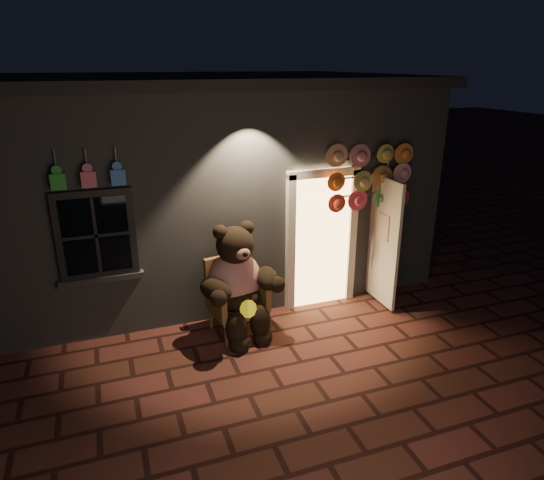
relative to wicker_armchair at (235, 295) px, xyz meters
name	(u,v)px	position (x,y,z in m)	size (l,w,h in m)	color
ground	(271,368)	(0.15, -1.11, -0.54)	(60.00, 60.00, 0.00)	#5D2923
shop_building	(199,171)	(0.15, 2.88, 1.20)	(7.30, 5.95, 3.51)	slate
wicker_armchair	(235,295)	(0.00, 0.00, 0.00)	(0.83, 0.77, 1.08)	#915A38
teddy_bear	(238,283)	(0.01, -0.14, 0.25)	(1.22, 1.02, 1.69)	#B62013
hat_rack	(372,179)	(2.22, 0.17, 1.48)	(1.43, 0.22, 2.53)	#59595E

